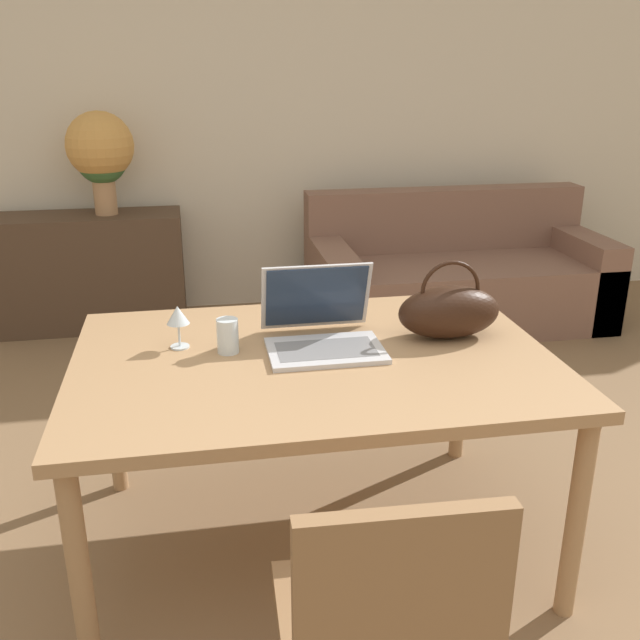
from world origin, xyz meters
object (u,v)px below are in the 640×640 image
at_px(laptop, 321,324).
at_px(handbag, 449,311).
at_px(chair, 385,628).
at_px(couch, 455,279).
at_px(wine_glass, 178,317).
at_px(flower_vase, 100,152).
at_px(drinking_glass, 228,336).

bearing_deg(laptop, handbag, -2.35).
relative_size(chair, laptop, 2.31).
relative_size(couch, handbag, 5.26).
relative_size(wine_glass, flower_vase, 0.24).
bearing_deg(wine_glass, drinking_glass, -24.00).
relative_size(couch, flower_vase, 3.03).
bearing_deg(flower_vase, chair, -75.46).
distance_m(couch, flower_vase, 2.33).
bearing_deg(handbag, couch, 68.13).
xyz_separation_m(chair, flower_vase, (-0.86, 3.33, 0.61)).
bearing_deg(drinking_glass, laptop, 3.82).
xyz_separation_m(couch, wine_glass, (-1.71, -1.94, 0.54)).
height_order(couch, flower_vase, flower_vase).
distance_m(laptop, wine_glass, 0.47).
relative_size(chair, wine_glass, 5.97).
height_order(drinking_glass, flower_vase, flower_vase).
distance_m(wine_glass, handbag, 0.91).
xyz_separation_m(couch, flower_vase, (-2.16, 0.31, 0.81)).
bearing_deg(flower_vase, laptop, -68.38).
relative_size(wine_glass, handbag, 0.41).
bearing_deg(flower_vase, drinking_glass, -75.46).
xyz_separation_m(drinking_glass, flower_vase, (-0.60, 2.33, 0.32)).
bearing_deg(chair, couch, 68.96).
bearing_deg(couch, laptop, -122.01).
height_order(couch, drinking_glass, drinking_glass).
bearing_deg(wine_glass, flower_vase, 101.23).
xyz_separation_m(chair, handbag, (0.49, 1.01, 0.33)).
height_order(chair, laptop, laptop).
bearing_deg(chair, handbag, 66.39).
height_order(chair, wine_glass, wine_glass).
relative_size(couch, wine_glass, 12.82).
bearing_deg(couch, handbag, -111.87).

